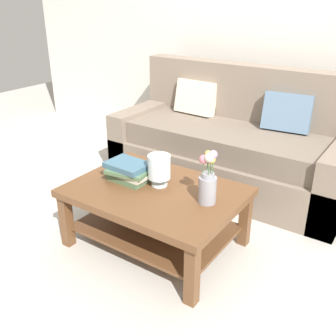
# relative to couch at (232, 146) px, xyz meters

# --- Properties ---
(ground_plane) EXTENTS (10.00, 10.00, 0.00)m
(ground_plane) POSITION_rel_couch_xyz_m (0.01, -0.96, -0.36)
(ground_plane) COLOR #B7B2A8
(back_wall) EXTENTS (6.40, 0.12, 2.70)m
(back_wall) POSITION_rel_couch_xyz_m (0.01, 0.69, 0.99)
(back_wall) COLOR beige
(back_wall) RESTS_ON ground
(couch) EXTENTS (2.14, 0.90, 1.06)m
(couch) POSITION_rel_couch_xyz_m (0.00, 0.00, 0.00)
(couch) COLOR #7A6B5B
(couch) RESTS_ON ground
(coffee_table) EXTENTS (1.14, 0.83, 0.44)m
(coffee_table) POSITION_rel_couch_xyz_m (0.02, -1.22, -0.04)
(coffee_table) COLOR brown
(coffee_table) RESTS_ON ground
(book_stack_main) EXTENTS (0.33, 0.25, 0.13)m
(book_stack_main) POSITION_rel_couch_xyz_m (-0.21, -1.22, 0.15)
(book_stack_main) COLOR #51704C
(book_stack_main) RESTS_ON coffee_table
(glass_hurricane_vase) EXTENTS (0.16, 0.16, 0.22)m
(glass_hurricane_vase) POSITION_rel_couch_xyz_m (0.01, -1.16, 0.21)
(glass_hurricane_vase) COLOR silver
(glass_hurricane_vase) RESTS_ON coffee_table
(flower_pitcher) EXTENTS (0.11, 0.11, 0.36)m
(flower_pitcher) POSITION_rel_couch_xyz_m (0.39, -1.18, 0.23)
(flower_pitcher) COLOR gray
(flower_pitcher) RESTS_ON coffee_table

